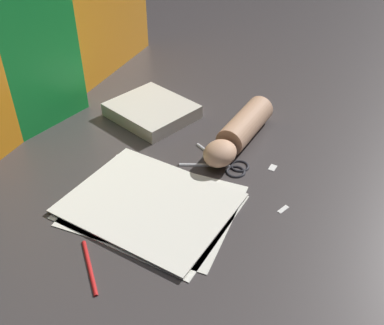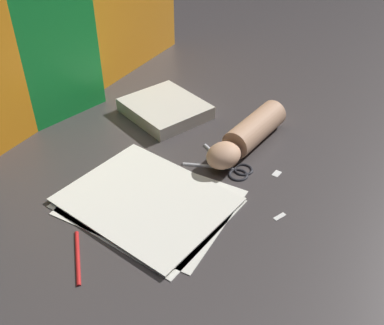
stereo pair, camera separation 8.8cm
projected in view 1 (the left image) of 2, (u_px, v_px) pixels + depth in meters
ground_plane at (186, 186)px, 0.96m from camera, size 6.00×6.00×0.00m
paper_stack at (152, 205)px, 0.90m from camera, size 0.28×0.35×0.01m
book_closed at (152, 111)px, 1.18m from camera, size 0.23×0.24×0.03m
scissors at (227, 164)px, 1.01m from camera, size 0.10×0.15×0.01m
hand_forearm at (239, 132)px, 1.07m from camera, size 0.28×0.08×0.07m
paper_scrap_near at (283, 209)px, 0.90m from camera, size 0.03×0.02×0.00m
paper_scrap_mid at (273, 167)px, 1.01m from camera, size 0.02×0.02×0.00m
pen at (89, 266)px, 0.78m from camera, size 0.09×0.10×0.01m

